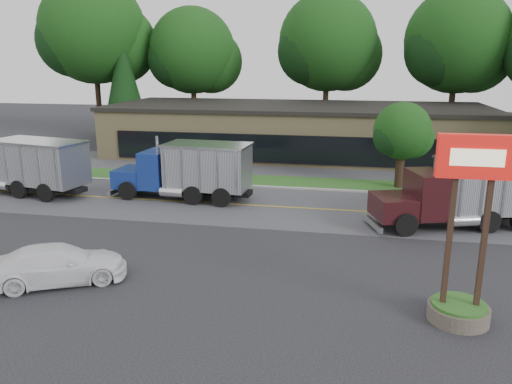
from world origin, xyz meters
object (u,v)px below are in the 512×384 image
dump_truck_blue (190,169)px  dump_truck_maroon (467,191)px  rally_car (58,264)px  dump_truck_red (23,164)px  bilo_sign (464,261)px

dump_truck_blue → dump_truck_maroon: same height
dump_truck_blue → rally_car: bearing=88.1°
dump_truck_maroon → rally_car: dump_truck_maroon is taller
dump_truck_red → dump_truck_blue: (10.60, 0.58, -0.01)m
bilo_sign → dump_truck_maroon: (2.07, 9.99, -0.22)m
bilo_sign → rally_car: size_ratio=1.21×
dump_truck_red → dump_truck_maroon: bearing=-172.1°
dump_truck_red → rally_car: size_ratio=2.08×
bilo_sign → dump_truck_maroon: size_ratio=0.70×
dump_truck_blue → rally_car: 12.15m
dump_truck_red → rally_car: 14.91m
rally_car → dump_truck_maroon: bearing=-86.1°
dump_truck_maroon → bilo_sign: bearing=60.9°
dump_truck_blue → dump_truck_maroon: bearing=175.1°
dump_truck_red → rally_car: bearing=141.0°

